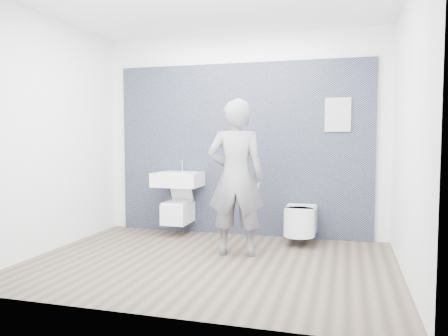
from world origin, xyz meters
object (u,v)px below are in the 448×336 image
(washbasin, at_px, (178,179))
(toilet_rounded, at_px, (300,221))
(visitor, at_px, (236,178))
(toilet_square, at_px, (178,211))

(washbasin, height_order, toilet_rounded, washbasin)
(washbasin, relative_size, toilet_rounded, 0.99)
(washbasin, distance_m, visitor, 1.32)
(washbasin, height_order, visitor, visitor)
(washbasin, height_order, toilet_square, washbasin)
(toilet_square, distance_m, visitor, 1.44)
(washbasin, xyz_separation_m, toilet_rounded, (1.72, -0.09, -0.49))
(washbasin, xyz_separation_m, toilet_square, (-0.00, 0.00, -0.46))
(toilet_square, relative_size, visitor, 0.35)
(washbasin, xyz_separation_m, visitor, (1.04, -0.81, 0.12))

